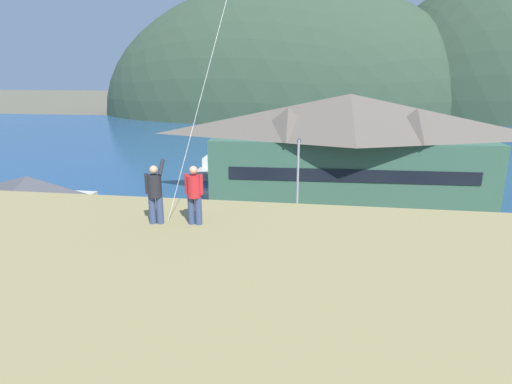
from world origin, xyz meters
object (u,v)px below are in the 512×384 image
parked_car_back_row_right (180,298)px  storage_shed_near_lot (32,213)px  moored_boat_wharfside (213,168)px  person_companion (194,193)px  harbor_lodge (348,145)px  parked_car_front_row_silver (508,264)px  wharf_dock (248,165)px  parked_car_corner_spot (290,309)px  person_kite_flyer (155,192)px  parking_light_pole (298,184)px  parked_car_mid_row_near (442,313)px  parked_car_lone_by_shed (377,261)px  parked_car_front_row_red (229,246)px

parked_car_back_row_right → storage_shed_near_lot: bearing=152.6°
moored_boat_wharfside → person_companion: (9.20, -37.54, 7.59)m
harbor_lodge → parked_car_front_row_silver: (8.41, -15.76, -4.22)m
wharf_dock → parked_car_corner_spot: parked_car_corner_spot is taller
parked_car_corner_spot → person_companion: size_ratio=2.42×
harbor_lodge → storage_shed_near_lot: size_ratio=3.34×
wharf_dock → person_kite_flyer: (4.39, -41.61, 7.98)m
parking_light_pole → person_companion: person_companion is taller
parked_car_mid_row_near → parked_car_front_row_silver: same height
harbor_lodge → storage_shed_near_lot: bearing=-143.3°
wharf_dock → storage_shed_near_lot: bearing=-108.7°
harbor_lodge → moored_boat_wharfside: bearing=150.1°
storage_shed_near_lot → parked_car_front_row_silver: (29.77, 0.17, -1.66)m
parked_car_front_row_silver → person_companion: person_companion is taller
person_kite_flyer → parked_car_corner_spot: bearing=60.6°
harbor_lodge → wharf_dock: 17.98m
parked_car_mid_row_near → person_companion: 13.73m
parked_car_lone_by_shed → parked_car_corner_spot: bearing=-127.6°
parked_car_back_row_right → parked_car_corner_spot: 5.40m
storage_shed_near_lot → parked_car_mid_row_near: (24.61, -5.87, -1.66)m
storage_shed_near_lot → wharf_dock: (9.70, 28.70, -2.38)m
parked_car_lone_by_shed → parking_light_pole: (-5.03, 4.79, 3.23)m
wharf_dock → parked_car_front_row_red: bearing=-82.8°
parked_car_lone_by_shed → parked_car_corner_spot: (-4.70, -6.11, 0.00)m
storage_shed_near_lot → parked_car_corner_spot: 18.92m
moored_boat_wharfside → parked_car_front_row_red: moored_boat_wharfside is taller
moored_boat_wharfside → parked_car_back_row_right: 31.72m
parked_car_lone_by_shed → parked_car_corner_spot: same height
storage_shed_near_lot → parked_car_back_row_right: size_ratio=1.85×
storage_shed_near_lot → wharf_dock: size_ratio=0.54×
harbor_lodge → person_companion: size_ratio=15.37×
parked_car_corner_spot → parking_light_pole: (-0.33, 10.91, 3.23)m
storage_shed_near_lot → parking_light_pole: bearing=14.1°
parked_car_lone_by_shed → parked_car_front_row_silver: size_ratio=0.99×
wharf_dock → person_companion: person_companion is taller
harbor_lodge → person_kite_flyer: (-7.27, -28.84, 3.04)m
parked_car_back_row_right → parking_light_pole: (5.07, 10.70, 3.23)m
person_kite_flyer → parking_light_pole: bearing=79.3°
parked_car_back_row_right → parked_car_corner_spot: size_ratio=1.02×
parked_car_back_row_right → parked_car_mid_row_near: bearing=2.2°
moored_boat_wharfside → parked_car_mid_row_near: moored_boat_wharfside is taller
parked_car_corner_spot → person_companion: 9.87m
parked_car_corner_spot → person_kite_flyer: bearing=-119.4°
parked_car_lone_by_shed → person_kite_flyer: (-8.29, -12.46, 7.26)m
storage_shed_near_lot → person_kite_flyer: bearing=-42.5°
parked_car_front_row_silver → person_kite_flyer: bearing=-140.2°
parked_car_back_row_right → person_kite_flyer: bearing=-74.6°
moored_boat_wharfside → parked_car_front_row_red: bearing=-73.5°
parked_car_lone_by_shed → parking_light_pole: bearing=136.4°
parked_car_mid_row_near → person_kite_flyer: 14.60m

